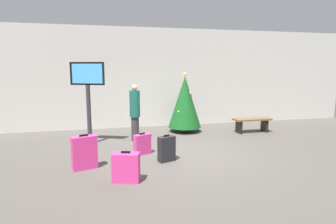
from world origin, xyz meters
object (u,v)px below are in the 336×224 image
suitcase_2 (142,144)px  holiday_tree (185,102)px  flight_info_kiosk (88,87)px  traveller_0 (135,111)px  suitcase_3 (126,167)px  waiting_bench (252,122)px  suitcase_1 (167,149)px  suitcase_0 (84,153)px

suitcase_2 → holiday_tree: bearing=51.3°
flight_info_kiosk → traveller_0: bearing=3.7°
traveller_0 → suitcase_3: bearing=-100.0°
waiting_bench → suitcase_1: 4.12m
holiday_tree → flight_info_kiosk: flight_info_kiosk is taller
traveller_0 → suitcase_1: 2.18m
suitcase_1 → suitcase_2: bearing=125.2°
suitcase_2 → suitcase_3: (-0.54, -1.64, 0.02)m
traveller_0 → suitcase_0: bearing=-122.1°
flight_info_kiosk → traveller_0: size_ratio=1.38×
traveller_0 → suitcase_2: 1.52m
holiday_tree → suitcase_1: (-1.30, -2.87, -0.72)m
waiting_bench → suitcase_1: (-3.47, -2.23, -0.06)m
suitcase_0 → suitcase_2: (1.35, 0.75, -0.10)m
flight_info_kiosk → suitcase_0: flight_info_kiosk is taller
suitcase_1 → suitcase_2: (-0.47, 0.67, -0.04)m
holiday_tree → traveller_0: bearing=-155.1°
suitcase_1 → traveller_0: bearing=103.3°
suitcase_2 → flight_info_kiosk: bearing=135.5°
suitcase_1 → suitcase_3: size_ratio=1.05×
flight_info_kiosk → suitcase_2: bearing=-44.5°
suitcase_1 → suitcase_2: suitcase_1 is taller
traveller_0 → suitcase_3: (-0.53, -3.02, -0.61)m
holiday_tree → waiting_bench: bearing=-16.5°
suitcase_0 → suitcase_3: suitcase_0 is taller
suitcase_0 → suitcase_2: suitcase_0 is taller
suitcase_0 → suitcase_1: bearing=2.5°
waiting_bench → traveller_0: bearing=-177.3°
flight_info_kiosk → suitcase_2: 2.31m
flight_info_kiosk → waiting_bench: (5.25, 0.27, -1.29)m
holiday_tree → suitcase_1: bearing=-114.3°
holiday_tree → flight_info_kiosk: 3.28m
suitcase_1 → suitcase_3: suitcase_1 is taller
suitcase_0 → flight_info_kiosk: bearing=89.1°
traveller_0 → suitcase_1: size_ratio=2.66×
flight_info_kiosk → suitcase_2: (1.32, -1.29, -1.38)m
holiday_tree → suitcase_3: 4.55m
flight_info_kiosk → suitcase_0: size_ratio=3.05×
flight_info_kiosk → suitcase_0: bearing=-90.9°
waiting_bench → suitcase_3: size_ratio=2.13×
holiday_tree → suitcase_2: holiday_tree is taller
holiday_tree → waiting_bench: size_ratio=1.57×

